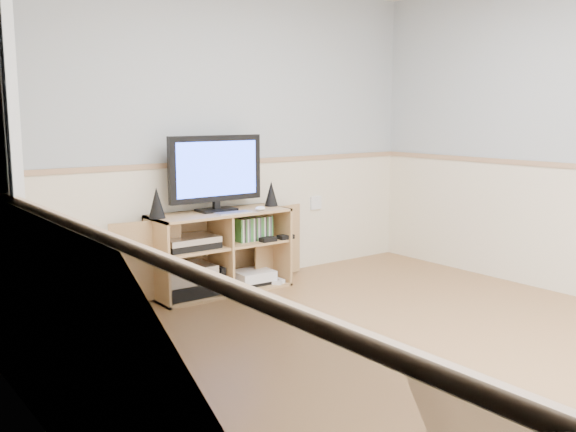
# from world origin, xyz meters

# --- Properties ---
(room) EXTENTS (4.04, 4.54, 2.54)m
(room) POSITION_xyz_m (-0.06, 0.12, 1.22)
(room) COLOR #B0774E
(room) RESTS_ON ground
(media_cabinet) EXTENTS (1.76, 0.42, 0.65)m
(media_cabinet) POSITION_xyz_m (-0.17, 2.06, 0.33)
(media_cabinet) COLOR tan
(media_cabinet) RESTS_ON floor
(monitor) EXTENTS (0.82, 0.18, 0.60)m
(monitor) POSITION_xyz_m (-0.17, 2.06, 0.97)
(monitor) COLOR black
(monitor) RESTS_ON media_cabinet
(speaker_left) EXTENTS (0.13, 0.13, 0.23)m
(speaker_left) POSITION_xyz_m (-0.70, 2.03, 0.77)
(speaker_left) COLOR black
(speaker_left) RESTS_ON media_cabinet
(speaker_right) EXTENTS (0.11, 0.11, 0.21)m
(speaker_right) POSITION_xyz_m (0.35, 2.03, 0.76)
(speaker_right) COLOR black
(speaker_right) RESTS_ON media_cabinet
(keyboard) EXTENTS (0.29, 0.12, 0.01)m
(keyboard) POSITION_xyz_m (-0.13, 1.87, 0.66)
(keyboard) COLOR silver
(keyboard) RESTS_ON media_cabinet
(mouse) EXTENTS (0.11, 0.08, 0.04)m
(mouse) POSITION_xyz_m (0.13, 1.87, 0.67)
(mouse) COLOR white
(mouse) RESTS_ON media_cabinet
(av_components) EXTENTS (0.51, 0.32, 0.47)m
(av_components) POSITION_xyz_m (-0.47, 2.01, 0.22)
(av_components) COLOR black
(av_components) RESTS_ON media_cabinet
(game_consoles) EXTENTS (0.45, 0.30, 0.11)m
(game_consoles) POSITION_xyz_m (0.13, 2.00, 0.07)
(game_consoles) COLOR white
(game_consoles) RESTS_ON media_cabinet
(game_cases) EXTENTS (0.32, 0.13, 0.19)m
(game_cases) POSITION_xyz_m (0.14, 1.99, 0.48)
(game_cases) COLOR #3F8C3F
(game_cases) RESTS_ON media_cabinet
(wall_outlet) EXTENTS (0.12, 0.03, 0.12)m
(wall_outlet) POSITION_xyz_m (1.00, 2.23, 0.60)
(wall_outlet) COLOR white
(wall_outlet) RESTS_ON wall_back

